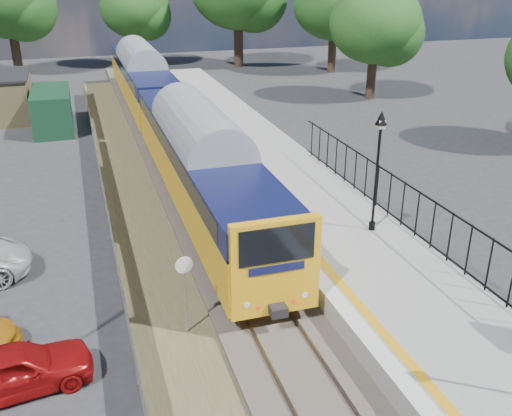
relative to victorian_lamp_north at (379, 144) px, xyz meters
name	(u,v)px	position (x,y,z in m)	size (l,w,h in m)	color
ground	(299,376)	(-5.30, -6.00, -4.30)	(120.00, 120.00, 0.00)	#2D2D30
track_bed	(203,228)	(-5.77, 3.67, -4.21)	(5.90, 80.00, 0.29)	#473F38
platform	(323,223)	(-1.10, 2.00, -3.85)	(5.00, 70.00, 0.90)	gray
platform_edge	(276,219)	(-3.16, 2.00, -3.39)	(0.90, 70.00, 0.01)	silver
victorian_lamp_north	(379,144)	(0.00, 0.00, 0.00)	(0.44, 0.44, 4.60)	black
palisade_fence	(464,246)	(1.25, -3.76, -2.46)	(0.12, 26.00, 2.00)	black
wire_fence	(106,207)	(-9.50, 6.00, -3.70)	(0.06, 52.00, 1.20)	#999EA3
tree_line	(140,7)	(-3.90, 36.00, 2.31)	(56.80, 43.80, 11.88)	#332319
train	(163,106)	(-5.30, 16.43, -1.96)	(2.82, 40.83, 3.51)	#EDA715
speed_sign	(185,283)	(-7.80, -3.19, -2.52)	(0.53, 0.13, 2.63)	#999EA3
car_red	(14,370)	(-12.52, -4.30, -3.63)	(1.58, 3.93, 1.34)	#9C0E0E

